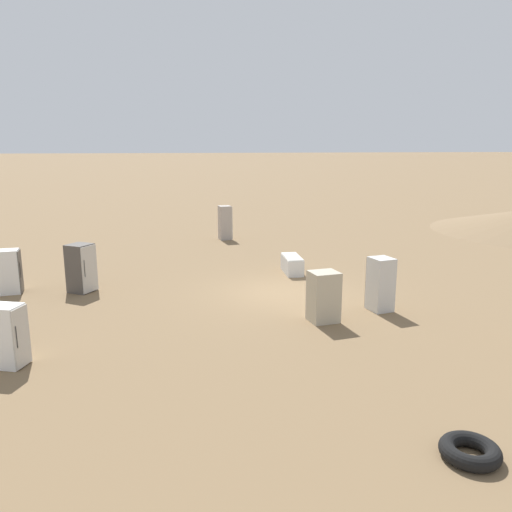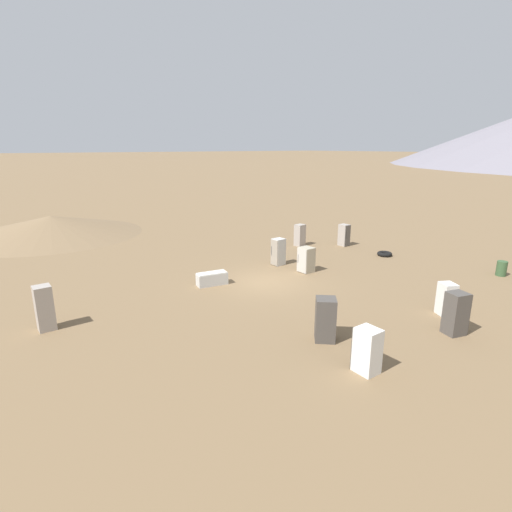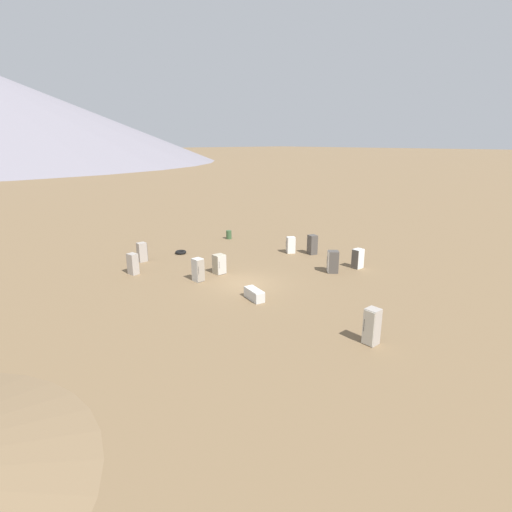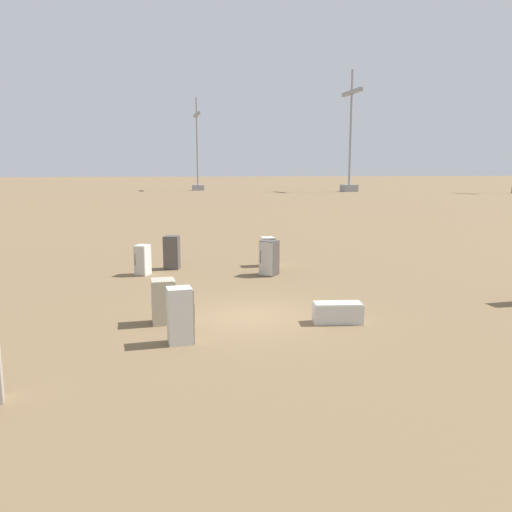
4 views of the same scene
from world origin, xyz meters
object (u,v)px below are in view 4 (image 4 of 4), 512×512
power_pylon_2 (198,162)px  discarded_fridge_6 (269,258)px  discarded_fridge_5 (268,252)px  discarded_fridge_8 (163,301)px  discarded_fridge_7 (180,315)px  discarded_fridge_0 (172,252)px  power_pylon_1 (350,155)px  discarded_fridge_4 (338,313)px  discarded_fridge_2 (143,260)px

power_pylon_2 → discarded_fridge_6: (-110.01, 11.48, -6.54)m
discarded_fridge_5 → discarded_fridge_8: discarded_fridge_5 is taller
power_pylon_2 → discarded_fridge_7: size_ratio=14.49×
discarded_fridge_0 → discarded_fridge_5: (-0.38, -4.95, -0.09)m
discarded_fridge_6 → discarded_fridge_8: size_ratio=1.14×
power_pylon_1 → discarded_fridge_4: power_pylon_1 is taller
power_pylon_1 → discarded_fridge_2: 105.41m
discarded_fridge_0 → discarded_fridge_5: discarded_fridge_0 is taller
discarded_fridge_6 → discarded_fridge_4: bearing=133.3°
power_pylon_1 → discarded_fridge_8: size_ratio=19.96×
discarded_fridge_6 → discarded_fridge_8: (-6.52, 5.41, -0.11)m
discarded_fridge_0 → discarded_fridge_4: size_ratio=1.00×
discarded_fridge_5 → discarded_fridge_7: (-10.93, 5.65, 0.06)m
discarded_fridge_2 → discarded_fridge_8: 8.10m
discarded_fridge_4 → discarded_fridge_5: discarded_fridge_5 is taller
discarded_fridge_2 → discarded_fridge_4: bearing=150.9°
discarded_fridge_2 → discarded_fridge_6: 6.05m
discarded_fridge_0 → discarded_fridge_2: (-1.15, 1.48, -0.13)m
power_pylon_2 → discarded_fridge_6: bearing=174.0°
power_pylon_2 → discarded_fridge_4: (-117.90, 11.37, -7.03)m
discarded_fridge_7 → discarded_fridge_8: bearing=-172.9°
discarded_fridge_8 → power_pylon_1: bearing=152.3°
power_pylon_2 → discarded_fridge_0: power_pylon_2 is taller
discarded_fridge_4 → discarded_fridge_8: size_ratio=1.16×
discarded_fridge_4 → power_pylon_2: bearing=-174.3°
power_pylon_1 → discarded_fridge_2: (-91.02, 52.51, -8.29)m
discarded_fridge_2 → discarded_fridge_7: size_ratio=0.88×
discarded_fridge_0 → discarded_fridge_4: 11.53m
discarded_fridge_0 → discarded_fridge_6: bearing=-104.2°
discarded_fridge_4 → discarded_fridge_6: discarded_fridge_6 is taller
discarded_fridge_2 → discarded_fridge_5: 6.48m
power_pylon_1 → discarded_fridge_7: 113.94m
discarded_fridge_0 → discarded_fridge_7: (-11.32, 0.71, -0.03)m
power_pylon_2 → discarded_fridge_2: bearing=170.9°
power_pylon_2 → discarded_fridge_5: power_pylon_2 is taller
power_pylon_1 → discarded_fridge_5: power_pylon_1 is taller
power_pylon_2 → discarded_fridge_6: power_pylon_2 is taller
discarded_fridge_2 → discarded_fridge_5: size_ratio=0.95×
discarded_fridge_6 → discarded_fridge_7: 9.98m
discarded_fridge_5 → discarded_fridge_6: size_ratio=0.91×
power_pylon_1 → power_pylon_2: size_ratio=1.22×
discarded_fridge_8 → discarded_fridge_4: bearing=76.0°
discarded_fridge_6 → discarded_fridge_7: discarded_fridge_6 is taller
power_pylon_2 → discarded_fridge_7: bearing=172.1°
discarded_fridge_6 → power_pylon_1: bearing=-74.2°
power_pylon_1 → discarded_fridge_2: power_pylon_1 is taller
discarded_fridge_2 → discarded_fridge_6: (-1.56, -5.85, 0.11)m
discarded_fridge_4 → discarded_fridge_6: 7.91m
discarded_fridge_2 → discarded_fridge_7: bearing=123.1°
discarded_fridge_4 → power_pylon_1: bearing=166.4°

